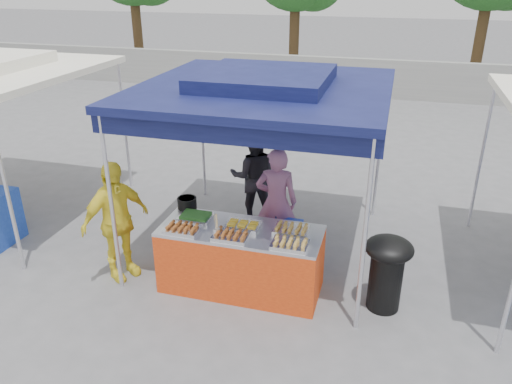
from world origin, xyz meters
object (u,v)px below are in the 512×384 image
(customer_person, at_px, (116,221))
(vendor_woman, at_px, (276,202))
(helper_man, at_px, (253,176))
(vendor_table, at_px, (241,259))
(wok_burner, at_px, (387,267))
(cooking_pot, at_px, (187,203))

(customer_person, bearing_deg, vendor_woman, -29.53)
(helper_man, bearing_deg, vendor_table, 84.15)
(vendor_table, xyz_separation_m, wok_burner, (1.78, 0.08, 0.14))
(wok_burner, height_order, customer_person, customer_person)
(vendor_woman, height_order, customer_person, customer_person)
(vendor_table, distance_m, cooking_pot, 1.07)
(vendor_table, height_order, helper_man, helper_man)
(customer_person, bearing_deg, cooking_pot, -26.19)
(cooking_pot, bearing_deg, vendor_woman, 29.38)
(vendor_woman, xyz_separation_m, helper_man, (-0.60, 0.91, -0.03))
(cooking_pot, relative_size, vendor_woman, 0.16)
(wok_burner, relative_size, customer_person, 0.59)
(wok_burner, xyz_separation_m, vendor_woman, (-1.56, 0.91, 0.23))
(cooking_pot, bearing_deg, helper_man, 72.37)
(helper_man, bearing_deg, customer_person, 41.54)
(wok_burner, xyz_separation_m, customer_person, (-3.40, -0.24, 0.25))
(vendor_table, bearing_deg, wok_burner, 2.63)
(vendor_table, bearing_deg, customer_person, -174.42)
(customer_person, bearing_deg, wok_burner, -57.39)
(vendor_woman, bearing_deg, helper_man, -64.72)
(cooking_pot, xyz_separation_m, customer_person, (-0.76, -0.54, -0.11))
(cooking_pot, distance_m, helper_man, 1.60)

